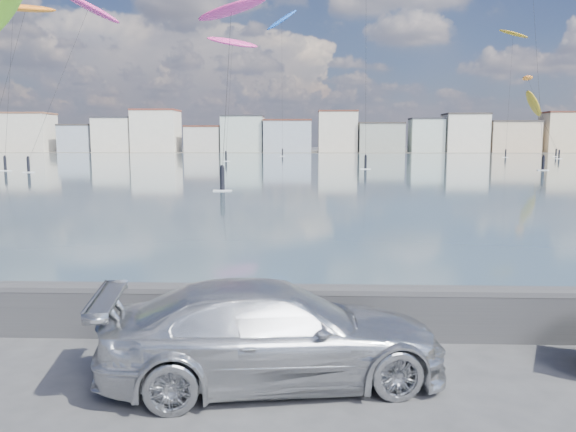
# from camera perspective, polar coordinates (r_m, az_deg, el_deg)

# --- Properties ---
(ground) EXTENTS (700.00, 700.00, 0.00)m
(ground) POSITION_cam_1_polar(r_m,az_deg,el_deg) (8.65, -8.06, -18.22)
(ground) COLOR #333335
(ground) RESTS_ON ground
(bay_water) EXTENTS (500.00, 177.00, 0.00)m
(bay_water) POSITION_cam_1_polar(r_m,az_deg,el_deg) (99.24, 1.36, 5.43)
(bay_water) COLOR #395159
(bay_water) RESTS_ON ground
(far_shore_strip) EXTENTS (500.00, 60.00, 0.00)m
(far_shore_strip) POSITION_cam_1_polar(r_m,az_deg,el_deg) (207.70, 1.80, 6.56)
(far_shore_strip) COLOR #4C473D
(far_shore_strip) RESTS_ON ground
(seawall) EXTENTS (400.00, 0.36, 1.08)m
(seawall) POSITION_cam_1_polar(r_m,az_deg,el_deg) (10.93, -5.58, -9.33)
(seawall) COLOR #28282B
(seawall) RESTS_ON ground
(far_buildings) EXTENTS (240.79, 13.26, 14.60)m
(far_buildings) POSITION_cam_1_polar(r_m,az_deg,el_deg) (193.67, 2.17, 8.27)
(far_buildings) COLOR white
(far_buildings) RESTS_ON ground
(car_silver) EXTENTS (5.69, 3.11, 1.56)m
(car_silver) POSITION_cam_1_polar(r_m,az_deg,el_deg) (8.97, -1.42, -11.77)
(car_silver) COLOR silver
(car_silver) RESTS_ON ground
(kitesurfer_2) EXTENTS (7.92, 17.40, 16.11)m
(kitesurfer_2) POSITION_cam_1_polar(r_m,az_deg,el_deg) (145.66, 23.69, 10.37)
(kitesurfer_2) COLOR #BF8C19
(kitesurfer_2) RESTS_ON ground
(kitesurfer_3) EXTENTS (8.08, 17.86, 17.92)m
(kitesurfer_3) POSITION_cam_1_polar(r_m,az_deg,el_deg) (59.04, -5.79, 19.90)
(kitesurfer_3) COLOR #E5338C
(kitesurfer_3) RESTS_ON ground
(kitesurfer_6) EXTENTS (10.55, 11.49, 24.87)m
(kitesurfer_6) POSITION_cam_1_polar(r_m,az_deg,el_deg) (116.34, -5.66, 17.05)
(kitesurfer_6) COLOR #E5338C
(kitesurfer_6) RESTS_ON ground
(kitesurfer_7) EXTENTS (7.96, 13.23, 31.62)m
(kitesurfer_7) POSITION_cam_1_polar(r_m,az_deg,el_deg) (153.50, 21.89, 16.58)
(kitesurfer_7) COLOR #BF8C19
(kitesurfer_7) RESTS_ON ground
(kitesurfer_9) EXTENTS (5.45, 16.79, 19.07)m
(kitesurfer_9) POSITION_cam_1_polar(r_m,az_deg,el_deg) (70.16, -25.14, 18.29)
(kitesurfer_9) COLOR orange
(kitesurfer_9) RESTS_ON ground
(kitesurfer_10) EXTENTS (8.98, 11.84, 38.39)m
(kitesurfer_10) POSITION_cam_1_polar(r_m,az_deg,el_deg) (154.64, -0.64, 19.14)
(kitesurfer_10) COLOR blue
(kitesurfer_10) RESTS_ON ground
(kitesurfer_12) EXTENTS (9.42, 15.40, 25.22)m
(kitesurfer_12) POSITION_cam_1_polar(r_m,az_deg,el_deg) (87.61, -19.60, 19.25)
(kitesurfer_12) COLOR #E5338C
(kitesurfer_12) RESTS_ON ground
(kitesurfer_13) EXTENTS (6.68, 18.20, 21.13)m
(kitesurfer_13) POSITION_cam_1_polar(r_m,az_deg,el_deg) (164.24, 23.20, 12.66)
(kitesurfer_13) COLOR orange
(kitesurfer_13) RESTS_ON ground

